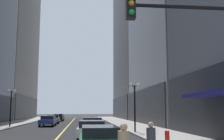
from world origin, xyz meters
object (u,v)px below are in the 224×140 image
Objects in this scene: car_white at (92,129)px; car_blue at (48,120)px; car_black at (59,117)px; car_green at (99,139)px; street_lamp_right_mid at (135,96)px; traffic_light_near_right at (201,54)px; street_lamp_left_far at (11,99)px; car_silver at (53,119)px; car_navy at (92,124)px; fire_hydrant_right at (167,138)px.

car_blue is at bearing 106.50° from car_white.
car_green is at bearing -82.73° from car_black.
car_blue is (-5.07, 23.50, -0.00)m from car_green.
car_white is 6.57m from street_lamp_right_mid.
traffic_light_near_right is at bearing -61.63° from car_green.
car_silver is at bearing 69.33° from street_lamp_left_far.
car_navy is at bearing 89.18° from car_green.
car_silver is (-5.33, 16.35, -0.00)m from car_navy.
car_blue is 0.80× the size of traffic_light_near_right.
street_lamp_left_far is at bearing 146.28° from car_navy.
car_white is at bearing -92.34° from car_navy.
car_blue is 1.02× the size of street_lamp_left_far.
car_green and car_silver have the same top height.
car_green is 5.65m from fire_hydrant_right.
street_lamp_left_far is 1.00× the size of street_lamp_right_mid.
car_blue is at bearing 38.65° from street_lamp_left_far.
street_lamp_right_mid reaches higher than car_navy.
traffic_light_near_right is at bearing -93.65° from street_lamp_right_mid.
car_navy is 0.99× the size of car_silver.
car_black is at bearing 107.41° from street_lamp_right_mid.
car_green is 1.14× the size of car_black.
street_lamp_left_far is at bearing 128.48° from fire_hydrant_right.
car_white is 1.04× the size of car_black.
car_blue is at bearing -90.05° from car_black.
car_green is at bearing 118.37° from traffic_light_near_right.
car_navy is 5.28m from street_lamp_right_mid.
car_white is at bearing 90.88° from car_green.
traffic_light_near_right reaches higher than fire_hydrant_right.
car_green is at bearing -90.82° from car_navy.
street_lamp_right_mid is at bearing 71.41° from car_green.
car_black is at bearing 98.56° from car_white.
traffic_light_near_right is 9.50m from fire_hydrant_right.
car_green is 1.07× the size of street_lamp_left_far.
car_silver is at bearing 109.31° from fire_hydrant_right.
street_lamp_left_far is (-9.19, 6.13, 2.54)m from car_navy.
fire_hydrant_right is at bearing -86.29° from street_lamp_right_mid.
car_navy is at bearing 87.66° from car_white.
car_navy is 5.13× the size of fire_hydrant_right.
car_white is 12.55m from traffic_light_near_right.
street_lamp_left_far is at bearing -141.35° from car_blue.
car_blue and car_black have the same top height.
street_lamp_right_mid reaches higher than fire_hydrant_right.
car_blue is 29.83m from traffic_light_near_right.
car_blue is 1.09× the size of car_silver.
traffic_light_near_right is at bearing -100.03° from fire_hydrant_right.
street_lamp_left_far and street_lamp_right_mid have the same top height.
car_silver is at bearing 101.89° from car_white.
traffic_light_near_right is (7.89, -35.71, 3.03)m from car_silver.
car_blue is at bearing 102.18° from car_green.
traffic_light_near_right is (2.77, -5.12, 3.02)m from car_green.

